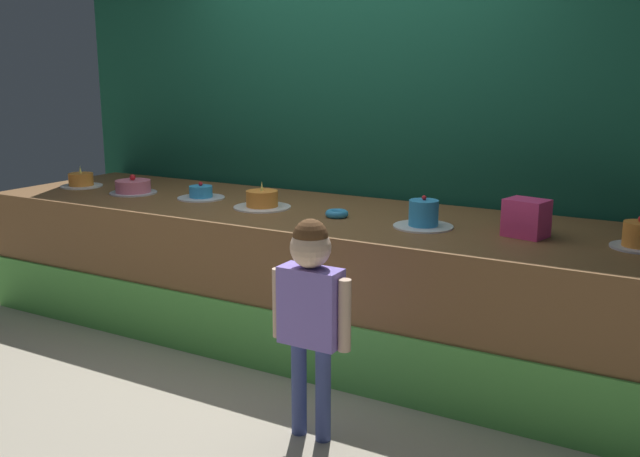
{
  "coord_description": "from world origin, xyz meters",
  "views": [
    {
      "loc": [
        2.17,
        -3.04,
        1.65
      ],
      "look_at": [
        0.23,
        0.35,
        0.77
      ],
      "focal_mm": 39.7,
      "sensor_mm": 36.0,
      "label": 1
    }
  ],
  "objects_px": {
    "donut": "(337,214)",
    "cake_right": "(424,216)",
    "cake_center_right": "(262,201)",
    "cake_center_left": "(201,194)",
    "child_figure": "(311,299)",
    "pink_box": "(526,218)",
    "cake_left": "(133,187)",
    "cake_far_left": "(81,181)",
    "cake_far_right": "(640,237)"
  },
  "relations": [
    {
      "from": "donut",
      "to": "cake_right",
      "type": "height_order",
      "value": "cake_right"
    },
    {
      "from": "cake_center_right",
      "to": "cake_center_left",
      "type": "bearing_deg",
      "value": 173.09
    },
    {
      "from": "child_figure",
      "to": "cake_center_right",
      "type": "relative_size",
      "value": 2.89
    },
    {
      "from": "donut",
      "to": "cake_center_right",
      "type": "distance_m",
      "value": 0.53
    },
    {
      "from": "pink_box",
      "to": "donut",
      "type": "xyz_separation_m",
      "value": [
        -1.07,
        -0.06,
        -0.07
      ]
    },
    {
      "from": "child_figure",
      "to": "pink_box",
      "type": "height_order",
      "value": "child_figure"
    },
    {
      "from": "child_figure",
      "to": "donut",
      "type": "distance_m",
      "value": 1.07
    },
    {
      "from": "pink_box",
      "to": "donut",
      "type": "relative_size",
      "value": 1.51
    },
    {
      "from": "pink_box",
      "to": "cake_right",
      "type": "xyz_separation_m",
      "value": [
        -0.53,
        -0.06,
        -0.03
      ]
    },
    {
      "from": "child_figure",
      "to": "cake_left",
      "type": "xyz_separation_m",
      "value": [
        -2.0,
        0.98,
        0.19
      ]
    },
    {
      "from": "donut",
      "to": "cake_center_right",
      "type": "bearing_deg",
      "value": 178.24
    },
    {
      "from": "child_figure",
      "to": "pink_box",
      "type": "relative_size",
      "value": 5.03
    },
    {
      "from": "child_figure",
      "to": "cake_center_left",
      "type": "height_order",
      "value": "child_figure"
    },
    {
      "from": "cake_left",
      "to": "cake_center_left",
      "type": "distance_m",
      "value": 0.54
    },
    {
      "from": "donut",
      "to": "cake_far_left",
      "type": "xyz_separation_m",
      "value": [
        -2.13,
        0.03,
        0.02
      ]
    },
    {
      "from": "child_figure",
      "to": "cake_right",
      "type": "xyz_separation_m",
      "value": [
        0.13,
        0.97,
        0.21
      ]
    },
    {
      "from": "donut",
      "to": "pink_box",
      "type": "bearing_deg",
      "value": 3.26
    },
    {
      "from": "cake_far_left",
      "to": "cake_far_right",
      "type": "height_order",
      "value": "cake_far_right"
    },
    {
      "from": "cake_far_right",
      "to": "cake_right",
      "type": "bearing_deg",
      "value": -175.37
    },
    {
      "from": "cake_far_left",
      "to": "cake_center_left",
      "type": "distance_m",
      "value": 1.07
    },
    {
      "from": "donut",
      "to": "cake_left",
      "type": "height_order",
      "value": "cake_left"
    },
    {
      "from": "donut",
      "to": "cake_far_right",
      "type": "distance_m",
      "value": 1.6
    },
    {
      "from": "child_figure",
      "to": "cake_left",
      "type": "relative_size",
      "value": 3.18
    },
    {
      "from": "donut",
      "to": "cake_far_right",
      "type": "relative_size",
      "value": 0.5
    },
    {
      "from": "cake_far_left",
      "to": "cake_center_right",
      "type": "relative_size",
      "value": 0.84
    },
    {
      "from": "cake_far_left",
      "to": "cake_center_left",
      "type": "relative_size",
      "value": 0.96
    },
    {
      "from": "pink_box",
      "to": "cake_center_right",
      "type": "height_order",
      "value": "pink_box"
    },
    {
      "from": "cake_right",
      "to": "cake_center_left",
      "type": "bearing_deg",
      "value": 177.08
    },
    {
      "from": "cake_right",
      "to": "cake_far_left",
      "type": "bearing_deg",
      "value": 179.4
    },
    {
      "from": "donut",
      "to": "cake_far_right",
      "type": "bearing_deg",
      "value": 3.07
    },
    {
      "from": "cake_left",
      "to": "cake_center_right",
      "type": "xyz_separation_m",
      "value": [
        1.07,
        0.01,
        0.0
      ]
    },
    {
      "from": "pink_box",
      "to": "cake_right",
      "type": "height_order",
      "value": "pink_box"
    },
    {
      "from": "cake_far_left",
      "to": "cake_right",
      "type": "distance_m",
      "value": 2.67
    },
    {
      "from": "donut",
      "to": "cake_center_right",
      "type": "height_order",
      "value": "cake_center_right"
    },
    {
      "from": "child_figure",
      "to": "cake_far_left",
      "type": "height_order",
      "value": "child_figure"
    },
    {
      "from": "child_figure",
      "to": "cake_right",
      "type": "bearing_deg",
      "value": 82.14
    },
    {
      "from": "donut",
      "to": "child_figure",
      "type": "bearing_deg",
      "value": -67.71
    },
    {
      "from": "cake_left",
      "to": "cake_far_right",
      "type": "bearing_deg",
      "value": 1.42
    },
    {
      "from": "cake_center_left",
      "to": "pink_box",
      "type": "bearing_deg",
      "value": -0.55
    },
    {
      "from": "cake_far_left",
      "to": "cake_right",
      "type": "relative_size",
      "value": 0.92
    },
    {
      "from": "child_figure",
      "to": "donut",
      "type": "xyz_separation_m",
      "value": [
        -0.4,
        0.97,
        0.17
      ]
    },
    {
      "from": "cake_center_left",
      "to": "cake_center_right",
      "type": "distance_m",
      "value": 0.54
    },
    {
      "from": "child_figure",
      "to": "cake_far_left",
      "type": "xyz_separation_m",
      "value": [
        -2.53,
        1.0,
        0.19
      ]
    },
    {
      "from": "cake_right",
      "to": "pink_box",
      "type": "bearing_deg",
      "value": 6.55
    },
    {
      "from": "cake_far_left",
      "to": "cake_far_right",
      "type": "relative_size",
      "value": 1.12
    },
    {
      "from": "cake_left",
      "to": "cake_center_left",
      "type": "xyz_separation_m",
      "value": [
        0.53,
        0.07,
        -0.01
      ]
    },
    {
      "from": "donut",
      "to": "cake_right",
      "type": "distance_m",
      "value": 0.53
    },
    {
      "from": "cake_left",
      "to": "cake_far_right",
      "type": "xyz_separation_m",
      "value": [
        3.2,
        0.08,
        0.01
      ]
    },
    {
      "from": "pink_box",
      "to": "cake_center_left",
      "type": "xyz_separation_m",
      "value": [
        -2.13,
        0.02,
        -0.06
      ]
    },
    {
      "from": "cake_center_left",
      "to": "cake_far_right",
      "type": "height_order",
      "value": "cake_far_right"
    }
  ]
}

